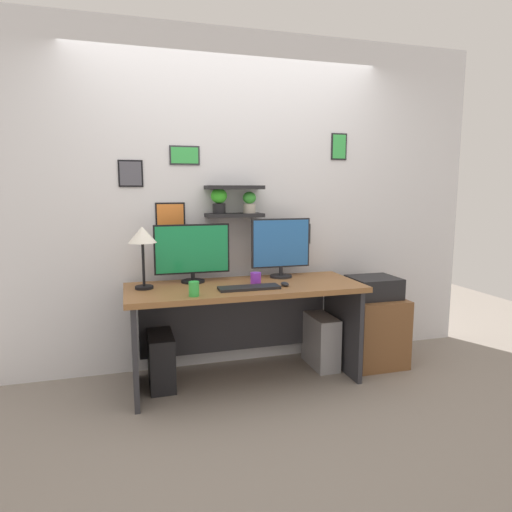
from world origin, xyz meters
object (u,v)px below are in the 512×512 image
Objects in this scene: computer_tower_left at (161,360)px; computer_tower_right at (321,341)px; computer_mouse at (285,284)px; monitor_left at (192,252)px; desk_lamp at (142,239)px; monitor_right at (281,246)px; printer at (374,287)px; drawer_cabinet at (372,330)px; keyboard at (249,288)px; desk at (243,310)px; pen_cup at (194,289)px; coffee_mug at (256,278)px.

computer_tower_left is 1.30m from computer_tower_right.
computer_tower_right is at bearing 29.61° from computer_mouse.
desk_lamp is at bearing -160.01° from monitor_left.
monitor_right is at bearing 7.03° from computer_tower_left.
monitor_left is at bearing 174.04° from printer.
computer_mouse is 0.16× the size of drawer_cabinet.
desk_lamp reaches higher than computer_tower_left.
computer_tower_left is at bearing 158.97° from keyboard.
desk_lamp reaches higher than monitor_left.
computer_tower_right is (0.68, 0.06, -0.33)m from desk.
pen_cup is at bearing -46.94° from desk_lamp.
desk_lamp is at bearing 174.20° from coffee_mug.
pen_cup is (-0.78, -0.46, -0.20)m from monitor_right.
desk_lamp reaches higher than computer_tower_right.
computer_mouse reaches higher than computer_tower_left.
computer_tower_right is at bearing 20.42° from keyboard.
computer_mouse is at bearing -150.39° from computer_tower_right.
desk is 0.58m from pen_cup.
pen_cup is (-0.50, -0.25, 0.01)m from coffee_mug.
monitor_left reaches higher than computer_mouse.
keyboard is 4.89× the size of coffee_mug.
computer_tower_left is (0.10, 0.01, -0.91)m from desk_lamp.
drawer_cabinet is at bearing -5.96° from monitor_left.
keyboard is at bearing -122.39° from coffee_mug.
keyboard is at bearing -45.64° from monitor_left.
coffee_mug is at bearing -169.20° from computer_tower_right.
monitor_left reaches higher than desk.
coffee_mug reaches higher than printer.
computer_mouse is (0.27, -0.17, 0.22)m from desk.
keyboard is at bearing -21.03° from computer_tower_left.
coffee_mug reaches higher than drawer_cabinet.
desk is 1.15m from drawer_cabinet.
monitor_right is 5.41× the size of computer_mouse.
printer is (1.48, -0.15, -0.33)m from monitor_left.
monitor_left is 0.53m from coffee_mug.
desk is 0.39m from computer_mouse.
pen_cup is 0.25× the size of computer_tower_left.
computer_mouse is 0.99m from drawer_cabinet.
computer_tower_left is (-0.27, -0.12, -0.79)m from monitor_left.
computer_tower_right is at bearing 1.28° from desk_lamp.
monitor_left reaches higher than drawer_cabinet.
monitor_right is at bearing 162.27° from computer_tower_right.
keyboard is (-0.36, -0.36, -0.24)m from monitor_right.
coffee_mug is 0.56m from pen_cup.
printer is at bearing -5.96° from monitor_left.
monitor_left is 1.65m from drawer_cabinet.
coffee_mug is at bearing -26.18° from monitor_left.
monitor_right is 0.93m from pen_cup.
coffee_mug is at bearing -5.80° from desk_lamp.
computer_tower_right is (1.30, 0.02, 0.01)m from computer_tower_left.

